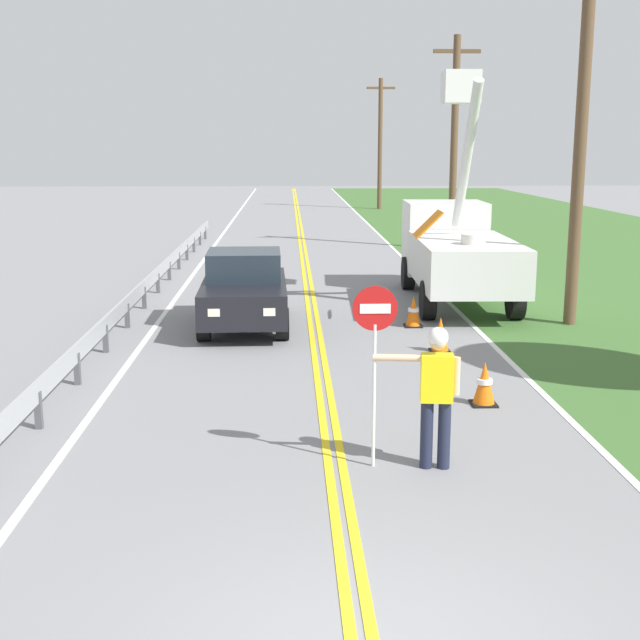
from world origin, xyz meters
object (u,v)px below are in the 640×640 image
oncoming_sedan_nearest (244,291)px  flagger_worker (436,388)px  utility_pole_mid (454,140)px  traffic_cone_lead (484,384)px  utility_bucket_truck (455,246)px  utility_pole_near (581,140)px  utility_pole_far (380,142)px  traffic_cone_mid (440,335)px  traffic_cone_tail (413,312)px  stop_sign_paddle (375,336)px

oncoming_sedan_nearest → flagger_worker: bearing=-71.8°
utility_pole_mid → traffic_cone_lead: 20.88m
flagger_worker → utility_pole_mid: (4.60, 22.83, 3.19)m
utility_bucket_truck → oncoming_sedan_nearest: size_ratio=1.66×
flagger_worker → oncoming_sedan_nearest: flagger_worker is taller
utility_pole_near → utility_pole_far: 35.84m
flagger_worker → traffic_cone_mid: (1.17, 6.09, -0.71)m
utility_bucket_truck → traffic_cone_lead: bearing=-98.2°
traffic_cone_lead → traffic_cone_mid: same height
utility_pole_near → traffic_cone_lead: (-3.37, -6.01, -3.80)m
traffic_cone_lead → traffic_cone_mid: bearing=91.1°
flagger_worker → utility_pole_mid: size_ratio=0.23×
utility_bucket_truck → traffic_cone_tail: bearing=-115.6°
flagger_worker → utility_pole_near: size_ratio=0.23×
utility_pole_far → traffic_cone_mid: bearing=-94.3°
traffic_cone_tail → utility_pole_near: bearing=2.1°
utility_pole_far → traffic_cone_tail: utility_pole_far is taller
flagger_worker → traffic_cone_lead: (1.24, 2.60, -0.71)m
utility_bucket_truck → flagger_worker: bearing=-102.3°
flagger_worker → stop_sign_paddle: bearing=173.8°
traffic_cone_mid → traffic_cone_tail: (-0.19, 2.38, 0.00)m
utility_pole_near → oncoming_sedan_nearest: bearing=-179.7°
utility_pole_near → utility_pole_far: utility_pole_far is taller
flagger_worker → stop_sign_paddle: size_ratio=0.78×
utility_bucket_truck → traffic_cone_lead: size_ratio=9.82×
utility_bucket_truck → oncoming_sedan_nearest: utility_bucket_truck is taller
stop_sign_paddle → utility_bucket_truck: utility_bucket_truck is taller
utility_pole_far → traffic_cone_tail: bearing=-94.9°
traffic_cone_mid → traffic_cone_tail: 2.39m
oncoming_sedan_nearest → traffic_cone_tail: (3.80, -0.10, -0.50)m
utility_bucket_truck → utility_pole_near: (2.06, -3.14, 2.71)m
stop_sign_paddle → traffic_cone_lead: 3.50m
utility_pole_far → traffic_cone_lead: (-2.85, -41.85, -3.93)m
traffic_cone_mid → traffic_cone_lead: bearing=-88.9°
oncoming_sedan_nearest → traffic_cone_lead: oncoming_sedan_nearest is taller
utility_pole_mid → traffic_cone_lead: bearing=-99.4°
traffic_cone_tail → traffic_cone_mid: bearing=-85.5°
flagger_worker → utility_pole_mid: 23.51m
oncoming_sedan_nearest → utility_bucket_truck: bearing=30.6°
utility_pole_far → traffic_cone_tail: (-3.10, -35.97, -3.93)m
traffic_cone_lead → oncoming_sedan_nearest: bearing=124.2°
oncoming_sedan_nearest → utility_pole_far: size_ratio=0.51×
flagger_worker → traffic_cone_tail: size_ratio=2.61×
utility_bucket_truck → traffic_cone_lead: utility_bucket_truck is taller
utility_bucket_truck → traffic_cone_lead: (-1.31, -9.15, -1.09)m
traffic_cone_tail → utility_pole_far: bearing=85.1°
utility_pole_mid → traffic_cone_mid: 17.53m
utility_pole_near → utility_pole_mid: (-0.01, 14.23, 0.10)m
utility_pole_mid → utility_pole_far: bearing=91.4°
utility_bucket_truck → traffic_cone_mid: 5.92m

